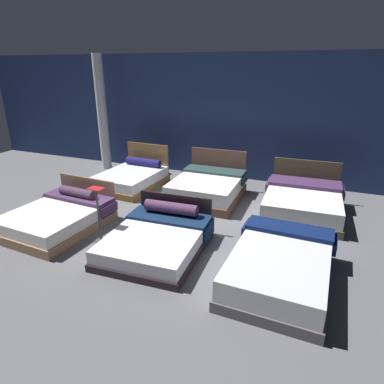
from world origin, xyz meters
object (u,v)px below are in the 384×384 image
(bed_2, at_px, (280,266))
(bed_5, at_px, (302,202))
(bed_0, at_px, (59,217))
(bed_4, at_px, (207,188))
(bed_3, at_px, (132,178))
(price_sign, at_px, (99,221))
(support_pillar, at_px, (102,114))
(bed_1, at_px, (158,238))

(bed_2, height_order, bed_5, bed_5)
(bed_0, bearing_deg, bed_4, 53.14)
(bed_0, height_order, bed_2, bed_0)
(bed_3, bearing_deg, price_sign, -66.47)
(bed_2, bearing_deg, support_pillar, 147.94)
(support_pillar, bearing_deg, bed_5, -11.90)
(bed_0, bearing_deg, bed_2, 1.59)
(price_sign, bearing_deg, bed_4, 68.45)
(bed_1, bearing_deg, bed_3, 126.32)
(support_pillar, bearing_deg, bed_3, -35.39)
(price_sign, bearing_deg, bed_0, 172.38)
(bed_0, distance_m, price_sign, 1.16)
(bed_1, height_order, bed_5, bed_5)
(bed_4, relative_size, price_sign, 1.81)
(bed_0, xyz_separation_m, bed_1, (2.26, 0.03, -0.03))
(support_pillar, bearing_deg, price_sign, -55.30)
(bed_4, bearing_deg, bed_0, -131.23)
(bed_1, xyz_separation_m, bed_2, (2.19, -0.15, 0.04))
(bed_2, relative_size, price_sign, 2.02)
(bed_4, bearing_deg, bed_1, -91.04)
(bed_0, bearing_deg, bed_5, 33.46)
(bed_1, xyz_separation_m, bed_4, (-0.01, 2.66, 0.07))
(bed_1, distance_m, price_sign, 1.16)
(support_pillar, bearing_deg, bed_0, -66.56)
(bed_5, xyz_separation_m, support_pillar, (-6.26, 1.32, 1.48))
(bed_0, relative_size, bed_5, 0.97)
(bed_1, height_order, support_pillar, support_pillar)
(bed_5, distance_m, support_pillar, 6.56)
(bed_0, distance_m, support_pillar, 4.58)
(bed_3, bearing_deg, support_pillar, 146.85)
(bed_4, xyz_separation_m, bed_5, (2.28, -0.03, -0.01))
(bed_0, height_order, support_pillar, support_pillar)
(bed_4, xyz_separation_m, price_sign, (-1.12, -2.83, 0.14))
(bed_1, relative_size, price_sign, 1.90)
(bed_0, height_order, price_sign, price_sign)
(bed_3, relative_size, bed_4, 1.01)
(bed_5, bearing_deg, bed_1, -133.25)
(bed_3, height_order, support_pillar, support_pillar)
(price_sign, bearing_deg, support_pillar, 124.70)
(bed_3, distance_m, support_pillar, 2.60)
(bed_2, xyz_separation_m, bed_3, (-4.44, 2.87, -0.02))
(bed_1, height_order, bed_3, bed_3)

